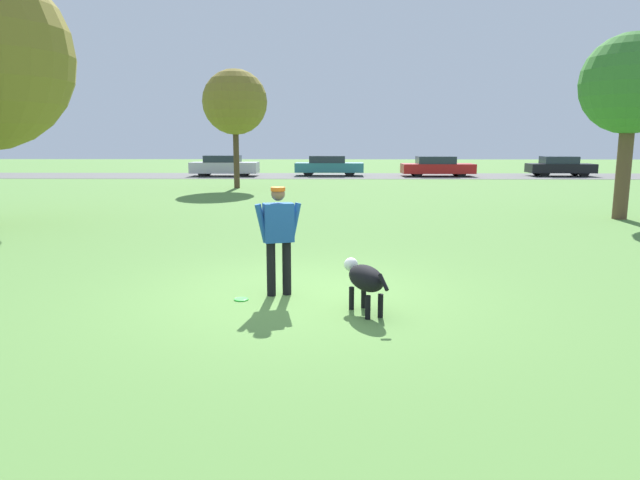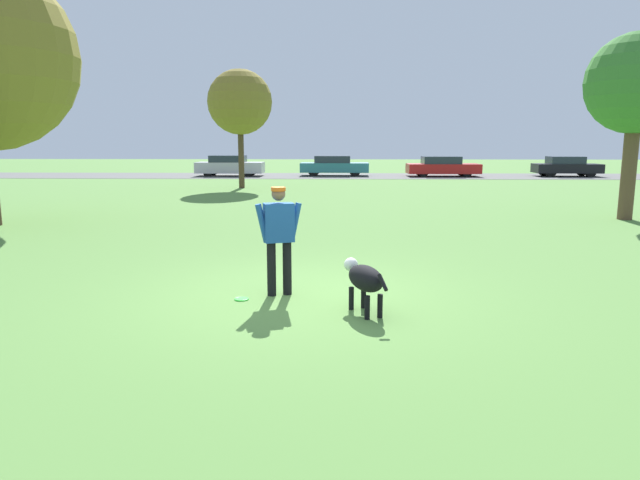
# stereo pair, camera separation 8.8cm
# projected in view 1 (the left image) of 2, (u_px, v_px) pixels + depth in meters

# --- Properties ---
(ground_plane) EXTENTS (120.00, 120.00, 0.00)m
(ground_plane) POSITION_uv_depth(u_px,v_px,m) (300.00, 295.00, 8.38)
(ground_plane) COLOR #56843D
(far_road_strip) EXTENTS (120.00, 6.00, 0.01)m
(far_road_strip) POSITION_uv_depth(u_px,v_px,m) (325.00, 176.00, 36.13)
(far_road_strip) COLOR #5B5B59
(far_road_strip) RESTS_ON ground_plane
(person) EXTENTS (0.68, 0.34, 1.59)m
(person) POSITION_uv_depth(u_px,v_px,m) (279.00, 232.00, 8.22)
(person) COLOR black
(person) RESTS_ON ground_plane
(dog) EXTENTS (0.62, 1.05, 0.66)m
(dog) POSITION_uv_depth(u_px,v_px,m) (364.00, 279.00, 7.46)
(dog) COLOR black
(dog) RESTS_ON ground_plane
(frisbee) EXTENTS (0.21, 0.21, 0.02)m
(frisbee) POSITION_uv_depth(u_px,v_px,m) (241.00, 299.00, 8.12)
(frisbee) COLOR #33D838
(frisbee) RESTS_ON ground_plane
(tree_far_left) EXTENTS (3.00, 3.00, 5.49)m
(tree_far_left) POSITION_uv_depth(u_px,v_px,m) (235.00, 102.00, 26.36)
(tree_far_left) COLOR #4C3826
(tree_far_left) RESTS_ON ground_plane
(tree_near_right) EXTENTS (2.77, 2.77, 5.18)m
(tree_near_right) POSITION_uv_depth(u_px,v_px,m) (631.00, 85.00, 15.82)
(tree_near_right) COLOR brown
(tree_near_right) RESTS_ON ground_plane
(parked_car_silver) EXTENTS (4.20, 1.74, 1.30)m
(parked_car_silver) POSITION_uv_depth(u_px,v_px,m) (224.00, 166.00, 35.86)
(parked_car_silver) COLOR #B7B7BC
(parked_car_silver) RESTS_ON ground_plane
(parked_car_teal) EXTENTS (4.33, 1.81, 1.27)m
(parked_car_teal) POSITION_uv_depth(u_px,v_px,m) (329.00, 166.00, 36.19)
(parked_car_teal) COLOR teal
(parked_car_teal) RESTS_ON ground_plane
(parked_car_red) EXTENTS (4.47, 1.89, 1.25)m
(parked_car_red) POSITION_uv_depth(u_px,v_px,m) (437.00, 167.00, 35.64)
(parked_car_red) COLOR red
(parked_car_red) RESTS_ON ground_plane
(parked_car_black) EXTENTS (4.02, 1.79, 1.24)m
(parked_car_black) POSITION_uv_depth(u_px,v_px,m) (560.00, 166.00, 35.71)
(parked_car_black) COLOR black
(parked_car_black) RESTS_ON ground_plane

